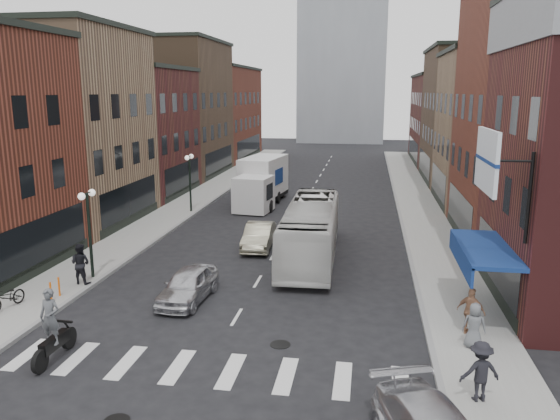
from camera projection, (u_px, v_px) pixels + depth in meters
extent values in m
plane|color=black|center=(230.00, 328.00, 19.70)|extent=(160.00, 160.00, 0.00)
cube|color=gray|center=(194.00, 201.00, 42.23)|extent=(3.00, 74.00, 0.15)
cube|color=gray|center=(419.00, 208.00, 39.57)|extent=(3.00, 74.00, 0.15)
cube|color=gray|center=(213.00, 202.00, 42.01)|extent=(0.20, 74.00, 0.16)
cube|color=gray|center=(398.00, 208.00, 39.82)|extent=(0.20, 74.00, 0.16)
cube|color=silver|center=(206.00, 369.00, 16.81)|extent=(12.00, 2.20, 0.01)
cube|color=black|center=(43.00, 241.00, 25.26)|extent=(0.08, 7.20, 2.20)
cube|color=#826248|center=(52.00, 130.00, 34.26)|extent=(10.00, 10.00, 12.00)
cube|color=black|center=(130.00, 201.00, 34.42)|extent=(0.08, 8.00, 2.20)
cube|color=black|center=(42.00, 27.00, 32.95)|extent=(10.30, 10.20, 0.30)
cube|color=#4C1B1B|center=(122.00, 134.00, 44.12)|extent=(10.00, 10.00, 10.00)
cube|color=black|center=(183.00, 177.00, 44.07)|extent=(0.08, 8.00, 2.20)
cube|color=black|center=(118.00, 68.00, 43.02)|extent=(10.30, 10.20, 0.30)
cube|color=#503A28|center=(170.00, 110.00, 54.40)|extent=(10.00, 12.00, 13.00)
cube|color=black|center=(219.00, 160.00, 54.67)|extent=(0.08, 9.60, 2.20)
cube|color=black|center=(167.00, 41.00, 52.98)|extent=(10.30, 12.20, 0.30)
cube|color=maroon|center=(210.00, 114.00, 68.12)|extent=(10.00, 16.00, 11.00)
cube|color=black|center=(249.00, 146.00, 68.17)|extent=(0.08, 12.80, 2.20)
cube|color=black|center=(209.00, 68.00, 66.91)|extent=(10.30, 16.20, 0.30)
cube|color=black|center=(497.00, 262.00, 22.13)|extent=(0.08, 7.20, 2.20)
cube|color=black|center=(460.00, 212.00, 31.29)|extent=(0.08, 8.00, 2.20)
cube|color=#826248|center=(513.00, 132.00, 39.32)|extent=(10.00, 10.00, 11.00)
cube|color=black|center=(439.00, 183.00, 40.94)|extent=(0.08, 8.00, 2.20)
cube|color=black|center=(521.00, 50.00, 38.11)|extent=(10.30, 10.20, 0.30)
cube|color=#503A28|center=(483.00, 118.00, 49.82)|extent=(10.00, 12.00, 12.00)
cube|color=black|center=(425.00, 164.00, 51.54)|extent=(0.08, 9.60, 2.20)
cube|color=black|center=(489.00, 48.00, 48.51)|extent=(10.30, 12.20, 0.30)
cube|color=#4C1B1B|center=(459.00, 121.00, 63.54)|extent=(10.00, 16.00, 10.00)
cube|color=black|center=(413.00, 149.00, 65.04)|extent=(0.08, 12.80, 2.20)
cube|color=black|center=(462.00, 75.00, 62.43)|extent=(10.30, 16.20, 0.30)
cube|color=navy|center=(485.00, 248.00, 20.11)|extent=(1.80, 5.00, 0.15)
cube|color=navy|center=(460.00, 256.00, 20.32)|extent=(0.10, 5.00, 0.70)
cylinder|color=black|center=(529.00, 198.00, 17.57)|extent=(0.12, 0.12, 3.00)
cylinder|color=black|center=(510.00, 161.00, 17.42)|extent=(1.40, 0.08, 0.08)
cube|color=silver|center=(487.00, 160.00, 17.53)|extent=(0.12, 3.00, 2.00)
cylinder|color=black|center=(90.00, 237.00, 24.29)|extent=(0.14, 0.14, 4.00)
cylinder|color=black|center=(87.00, 193.00, 23.86)|extent=(0.06, 0.90, 0.06)
sphere|color=white|center=(81.00, 196.00, 23.44)|extent=(0.32, 0.32, 0.32)
sphere|color=white|center=(92.00, 193.00, 24.30)|extent=(0.32, 0.32, 0.32)
cylinder|color=black|center=(190.00, 185.00, 37.79)|extent=(0.14, 0.14, 4.00)
cylinder|color=black|center=(189.00, 156.00, 37.36)|extent=(0.06, 0.90, 0.06)
sphere|color=white|center=(187.00, 158.00, 36.94)|extent=(0.32, 0.32, 0.32)
sphere|color=white|center=(191.00, 156.00, 37.80)|extent=(0.32, 0.32, 0.32)
cylinder|color=#D8590C|center=(51.00, 292.00, 21.74)|extent=(0.08, 0.08, 0.80)
cylinder|color=#D8590C|center=(59.00, 287.00, 22.31)|extent=(0.08, 0.08, 0.80)
cube|color=silver|center=(254.00, 194.00, 38.14)|extent=(2.68, 2.85, 2.46)
cube|color=black|center=(254.00, 191.00, 38.09)|extent=(2.56, 1.69, 1.08)
cube|color=silver|center=(264.00, 176.00, 41.59)|extent=(3.13, 5.40, 2.85)
cube|color=navy|center=(264.00, 176.00, 41.59)|extent=(2.74, 2.29, 1.18)
cube|color=black|center=(263.00, 197.00, 41.75)|extent=(3.01, 6.62, 0.34)
cylinder|color=black|center=(239.00, 205.00, 38.70)|extent=(0.28, 0.88, 0.88)
cylinder|color=black|center=(270.00, 206.00, 38.35)|extent=(0.28, 0.88, 0.88)
cylinder|color=black|center=(249.00, 196.00, 41.92)|extent=(0.28, 0.88, 0.88)
cylinder|color=black|center=(278.00, 197.00, 41.57)|extent=(0.28, 0.88, 0.88)
cylinder|color=black|center=(254.00, 192.00, 43.82)|extent=(0.28, 0.88, 0.88)
cylinder|color=black|center=(282.00, 193.00, 43.47)|extent=(0.28, 0.88, 0.88)
cylinder|color=black|center=(69.00, 338.00, 18.11)|extent=(0.15, 0.73, 0.73)
cylinder|color=black|center=(40.00, 362.00, 16.52)|extent=(0.15, 0.73, 0.73)
cube|color=black|center=(54.00, 342.00, 17.27)|extent=(0.31, 1.33, 0.38)
cube|color=black|center=(64.00, 321.00, 17.75)|extent=(0.61, 0.08, 0.07)
imported|color=#4F5256|center=(50.00, 317.00, 16.97)|extent=(0.67, 0.45, 1.81)
imported|color=silver|center=(311.00, 230.00, 27.65)|extent=(2.75, 10.57, 2.93)
imported|color=silver|center=(188.00, 285.00, 22.15)|extent=(1.83, 4.04, 1.34)
imported|color=#AFA98E|center=(259.00, 236.00, 29.60)|extent=(1.62, 4.14, 1.34)
imported|color=black|center=(7.00, 297.00, 21.00)|extent=(0.90, 1.81, 0.91)
imported|color=black|center=(80.00, 263.00, 23.69)|extent=(0.93, 0.60, 1.80)
imported|color=black|center=(480.00, 371.00, 14.70)|extent=(1.20, 0.80, 1.69)
imported|color=#93664B|center=(471.00, 311.00, 18.71)|extent=(1.10, 0.90, 1.67)
imported|color=#5B5E63|center=(474.00, 326.00, 17.76)|extent=(0.82, 0.61, 1.52)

